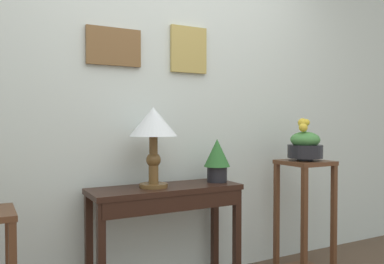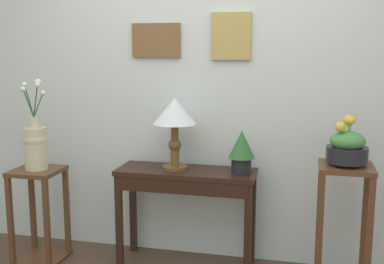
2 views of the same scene
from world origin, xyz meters
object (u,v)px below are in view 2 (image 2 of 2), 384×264
object	(u,v)px
potted_plant_on_console	(242,149)
pedestal_stand_right	(343,229)
flower_vase_tall_left	(35,143)
console_table	(186,187)
pedestal_stand_left	(39,216)
planter_bowl_wide_right	(347,147)
table_lamp	(175,116)

from	to	relation	value
potted_plant_on_console	pedestal_stand_right	world-z (taller)	potted_plant_on_console
flower_vase_tall_left	pedestal_stand_right	xyz separation A→B (m)	(2.18, 0.04, -0.48)
console_table	potted_plant_on_console	bearing A→B (deg)	3.03
pedestal_stand_left	console_table	bearing A→B (deg)	8.72
flower_vase_tall_left	planter_bowl_wide_right	bearing A→B (deg)	1.13
console_table	flower_vase_tall_left	distance (m)	1.14
potted_plant_on_console	pedestal_stand_left	bearing A→B (deg)	-172.79
pedestal_stand_left	flower_vase_tall_left	distance (m)	0.56
console_table	planter_bowl_wide_right	distance (m)	1.16
console_table	potted_plant_on_console	size ratio (longest dim) A/B	3.30
table_lamp	flower_vase_tall_left	xyz separation A→B (m)	(-1.00, -0.19, -0.20)
planter_bowl_wide_right	pedestal_stand_right	bearing A→B (deg)	-12.46
console_table	flower_vase_tall_left	bearing A→B (deg)	-171.31
console_table	pedestal_stand_left	world-z (taller)	console_table
potted_plant_on_console	pedestal_stand_right	size ratio (longest dim) A/B	0.35
table_lamp	potted_plant_on_console	distance (m)	0.53
console_table	pedestal_stand_right	size ratio (longest dim) A/B	1.16
potted_plant_on_console	flower_vase_tall_left	distance (m)	1.50
table_lamp	pedestal_stand_right	xyz separation A→B (m)	(1.17, -0.14, -0.68)
pedestal_stand_right	potted_plant_on_console	bearing A→B (deg)	168.15
pedestal_stand_left	table_lamp	bearing A→B (deg)	10.61
table_lamp	pedestal_stand_left	size ratio (longest dim) A/B	0.72
potted_plant_on_console	pedestal_stand_left	world-z (taller)	potted_plant_on_console
console_table	pedestal_stand_right	xyz separation A→B (m)	(1.09, -0.12, -0.17)
table_lamp	potted_plant_on_console	world-z (taller)	table_lamp
potted_plant_on_console	planter_bowl_wide_right	xyz separation A→B (m)	(0.69, -0.14, 0.08)
pedestal_stand_left	potted_plant_on_console	bearing A→B (deg)	7.21
pedestal_stand_right	planter_bowl_wide_right	bearing A→B (deg)	167.54
pedestal_stand_right	table_lamp	bearing A→B (deg)	172.96
pedestal_stand_left	pedestal_stand_right	distance (m)	2.18
table_lamp	planter_bowl_wide_right	world-z (taller)	table_lamp
console_table	pedestal_stand_right	distance (m)	1.11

